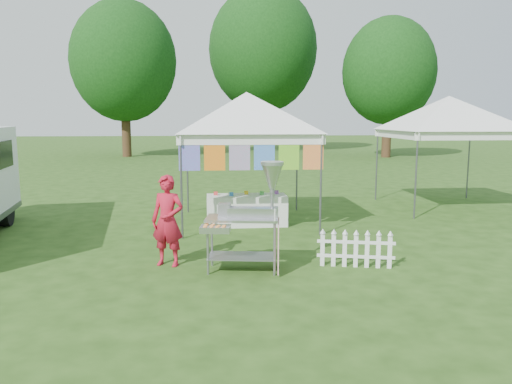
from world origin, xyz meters
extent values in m
plane|color=#244313|center=(0.00, 0.00, 0.00)|extent=(120.00, 120.00, 0.00)
cylinder|color=#59595E|center=(-1.42, 2.08, 1.05)|extent=(0.04, 0.04, 2.10)
cylinder|color=#59595E|center=(1.42, 2.08, 1.05)|extent=(0.04, 0.04, 2.10)
cylinder|color=#59595E|center=(-1.42, 4.92, 1.05)|extent=(0.04, 0.04, 2.10)
cylinder|color=#59595E|center=(1.42, 4.92, 1.05)|extent=(0.04, 0.04, 2.10)
cube|color=white|center=(0.00, 2.08, 2.00)|extent=(3.00, 0.03, 0.22)
cube|color=white|center=(0.00, 4.92, 2.00)|extent=(3.00, 0.03, 0.22)
pyramid|color=white|center=(0.00, 3.50, 3.00)|extent=(4.24, 4.24, 0.90)
cylinder|color=#59595E|center=(0.00, 2.08, 2.08)|extent=(3.00, 0.03, 0.03)
cube|color=purple|center=(-1.25, 2.08, 1.73)|extent=(0.42, 0.01, 0.70)
cube|color=#FB541B|center=(-0.75, 2.08, 1.73)|extent=(0.42, 0.01, 0.70)
cube|color=#31B9AB|center=(-0.25, 2.08, 1.73)|extent=(0.42, 0.01, 0.70)
cube|color=blue|center=(0.25, 2.08, 1.73)|extent=(0.42, 0.01, 0.70)
cube|color=#1A9E1D|center=(0.75, 2.08, 1.73)|extent=(0.42, 0.01, 0.70)
cube|color=red|center=(1.25, 2.08, 1.73)|extent=(0.42, 0.01, 0.70)
cylinder|color=#59595E|center=(4.08, 3.58, 1.05)|extent=(0.04, 0.04, 2.10)
cylinder|color=#59595E|center=(4.08, 6.42, 1.05)|extent=(0.04, 0.04, 2.10)
cylinder|color=#59595E|center=(6.92, 6.42, 1.05)|extent=(0.04, 0.04, 2.10)
cube|color=white|center=(5.50, 3.58, 2.00)|extent=(3.00, 0.03, 0.22)
cube|color=white|center=(5.50, 6.42, 2.00)|extent=(3.00, 0.03, 0.22)
pyramid|color=white|center=(5.50, 5.00, 3.00)|extent=(4.24, 4.24, 0.90)
cylinder|color=#59595E|center=(5.50, 3.58, 2.08)|extent=(3.00, 0.03, 0.03)
cylinder|color=#3D2816|center=(-6.00, 24.00, 1.98)|extent=(0.56, 0.56, 3.96)
ellipsoid|color=#1B5417|center=(-6.00, 24.00, 5.85)|extent=(6.40, 6.40, 7.36)
cylinder|color=#3D2816|center=(3.00, 28.00, 2.42)|extent=(0.56, 0.56, 4.84)
ellipsoid|color=#1B5417|center=(3.00, 28.00, 7.15)|extent=(7.60, 7.60, 8.74)
cylinder|color=#3D2816|center=(10.00, 22.00, 1.76)|extent=(0.56, 0.56, 3.52)
ellipsoid|color=#1B5417|center=(10.00, 22.00, 5.20)|extent=(5.60, 5.60, 6.44)
cylinder|color=gray|center=(-0.90, -0.33, 0.43)|extent=(0.04, 0.04, 0.85)
cylinder|color=gray|center=(0.13, -0.48, 0.43)|extent=(0.04, 0.04, 0.85)
cylinder|color=gray|center=(-0.83, 0.13, 0.43)|extent=(0.04, 0.04, 0.85)
cylinder|color=gray|center=(0.19, -0.02, 0.43)|extent=(0.04, 0.04, 0.85)
cube|color=gray|center=(-0.35, -0.17, 0.24)|extent=(1.14, 0.69, 0.01)
cube|color=#B7B7BC|center=(-0.35, -0.17, 0.85)|extent=(1.21, 0.72, 0.04)
cube|color=#B7B7BC|center=(-0.18, -0.15, 0.94)|extent=(0.83, 0.35, 0.14)
cube|color=gray|center=(-0.63, -0.09, 0.98)|extent=(0.22, 0.23, 0.21)
cylinder|color=gray|center=(0.12, -0.19, 1.28)|extent=(0.05, 0.05, 0.85)
cone|color=#B7B7BC|center=(0.12, -0.19, 1.52)|extent=(0.39, 0.39, 0.38)
cylinder|color=#B7B7BC|center=(0.12, -0.19, 1.72)|extent=(0.41, 0.41, 0.06)
cube|color=#B7B7BC|center=(-0.78, -0.48, 0.76)|extent=(0.49, 0.35, 0.09)
cube|color=pink|center=(0.22, -0.26, 0.43)|extent=(0.12, 0.71, 0.77)
cube|color=white|center=(0.13, -0.51, 0.97)|extent=(0.03, 0.13, 0.17)
imported|color=#B3162B|center=(-1.55, 0.23, 0.75)|extent=(0.64, 0.53, 1.51)
cylinder|color=black|center=(-5.46, 3.64, 0.36)|extent=(0.33, 0.74, 0.72)
cube|color=white|center=(0.98, -0.05, 0.28)|extent=(0.07, 0.04, 0.56)
cube|color=white|center=(1.16, -0.09, 0.28)|extent=(0.07, 0.04, 0.56)
cube|color=white|center=(1.33, -0.13, 0.28)|extent=(0.07, 0.04, 0.56)
cube|color=white|center=(1.51, -0.18, 0.28)|extent=(0.07, 0.04, 0.56)
cube|color=white|center=(1.68, -0.22, 0.28)|extent=(0.07, 0.04, 0.56)
cube|color=white|center=(1.86, -0.26, 0.28)|extent=(0.07, 0.04, 0.56)
cube|color=white|center=(2.03, -0.30, 0.28)|extent=(0.07, 0.04, 0.56)
cube|color=white|center=(1.51, -0.18, 0.18)|extent=(1.23, 0.31, 0.05)
cube|color=white|center=(1.51, -0.18, 0.42)|extent=(1.23, 0.31, 0.05)
cube|color=white|center=(-0.02, 3.24, 0.34)|extent=(1.80, 0.70, 0.69)
camera|label=1|loc=(-0.85, -7.90, 2.43)|focal=35.00mm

